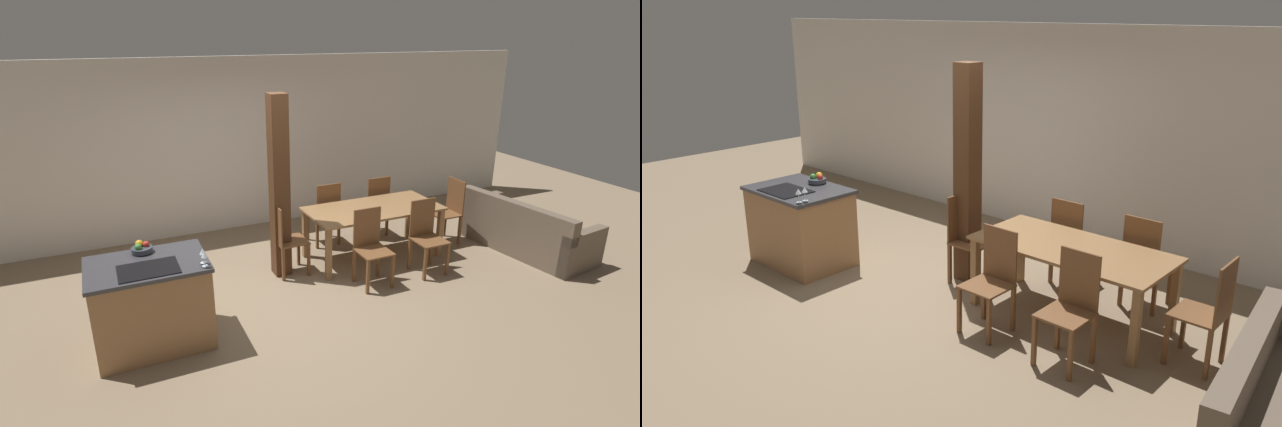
{
  "view_description": "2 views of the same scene",
  "coord_description": "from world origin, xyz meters",
  "views": [
    {
      "loc": [
        -1.78,
        -4.99,
        3.05
      ],
      "look_at": [
        0.6,
        0.2,
        0.95
      ],
      "focal_mm": 28.0,
      "sensor_mm": 36.0,
      "label": 1
    },
    {
      "loc": [
        4.48,
        -4.14,
        2.87
      ],
      "look_at": [
        0.6,
        0.2,
        0.95
      ],
      "focal_mm": 35.0,
      "sensor_mm": 36.0,
      "label": 2
    }
  ],
  "objects": [
    {
      "name": "ground_plane",
      "position": [
        0.0,
        0.0,
        0.0
      ],
      "size": [
        16.0,
        16.0,
        0.0
      ],
      "primitive_type": "plane",
      "color": "#847056"
    },
    {
      "name": "dining_chair_far_right",
      "position": [
        2.03,
        1.3,
        0.51
      ],
      "size": [
        0.4,
        0.4,
        0.97
      ],
      "rotation": [
        0.0,
        0.0,
        3.14
      ],
      "color": "brown",
      "rests_on": "ground_plane"
    },
    {
      "name": "timber_post",
      "position": [
        0.25,
        0.68,
        1.18
      ],
      "size": [
        0.22,
        0.22,
        2.36
      ],
      "color": "#4C2D19",
      "rests_on": "ground_plane"
    },
    {
      "name": "couch",
      "position": [
        3.76,
        -0.1,
        0.28
      ],
      "size": [
        1.02,
        1.96,
        0.79
      ],
      "rotation": [
        0.0,
        0.0,
        1.69
      ],
      "color": "brown",
      "rests_on": "ground_plane"
    },
    {
      "name": "wine_glass_middle",
      "position": [
        -0.98,
        -0.53,
        1.04
      ],
      "size": [
        0.06,
        0.06,
        0.15
      ],
      "color": "silver",
      "rests_on": "kitchen_island"
    },
    {
      "name": "dining_chair_far_left",
      "position": [
        1.19,
        1.3,
        0.51
      ],
      "size": [
        0.4,
        0.4,
        0.97
      ],
      "rotation": [
        0.0,
        0.0,
        3.14
      ],
      "color": "brown",
      "rests_on": "ground_plane"
    },
    {
      "name": "wall_back",
      "position": [
        0.0,
        2.58,
        1.35
      ],
      "size": [
        11.2,
        0.08,
        2.7
      ],
      "color": "silver",
      "rests_on": "ground_plane"
    },
    {
      "name": "fruit_bowl",
      "position": [
        -1.5,
        -0.0,
        0.96
      ],
      "size": [
        0.21,
        0.21,
        0.11
      ],
      "color": "#383D47",
      "rests_on": "kitchen_island"
    },
    {
      "name": "dining_chair_near_right",
      "position": [
        2.03,
        -0.05,
        0.51
      ],
      "size": [
        0.4,
        0.4,
        0.97
      ],
      "color": "brown",
      "rests_on": "ground_plane"
    },
    {
      "name": "dining_chair_foot_end",
      "position": [
        2.93,
        0.63,
        0.51
      ],
      "size": [
        0.4,
        0.4,
        0.97
      ],
      "rotation": [
        0.0,
        0.0,
        -1.57
      ],
      "color": "brown",
      "rests_on": "ground_plane"
    },
    {
      "name": "wine_glass_near",
      "position": [
        -0.98,
        -0.61,
        1.04
      ],
      "size": [
        0.06,
        0.06,
        0.15
      ],
      "color": "silver",
      "rests_on": "kitchen_island"
    },
    {
      "name": "dining_chair_head_end",
      "position": [
        0.3,
        0.63,
        0.51
      ],
      "size": [
        0.4,
        0.4,
        0.97
      ],
      "rotation": [
        0.0,
        0.0,
        1.57
      ],
      "color": "brown",
      "rests_on": "ground_plane"
    },
    {
      "name": "dining_table",
      "position": [
        1.61,
        0.63,
        0.65
      ],
      "size": [
        1.88,
        0.9,
        0.74
      ],
      "color": "olive",
      "rests_on": "ground_plane"
    },
    {
      "name": "dining_chair_near_left",
      "position": [
        1.19,
        -0.05,
        0.51
      ],
      "size": [
        0.4,
        0.4,
        0.97
      ],
      "color": "brown",
      "rests_on": "ground_plane"
    },
    {
      "name": "kitchen_island",
      "position": [
        -1.49,
        -0.28,
        0.46
      ],
      "size": [
        1.15,
        0.81,
        0.92
      ],
      "color": "#9E7047",
      "rests_on": "ground_plane"
    }
  ]
}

